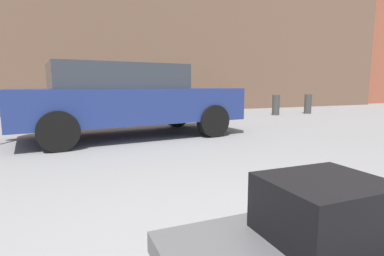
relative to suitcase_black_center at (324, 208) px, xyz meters
name	(u,v)px	position (x,y,z in m)	size (l,w,h in m)	color
building_facade_brick	(143,2)	(1.85, 10.91, 3.69)	(24.00, 1.20, 8.34)	brown
building_facade_side	(356,35)	(13.85, 11.38, 3.28)	(12.00, 1.00, 7.50)	brown
suitcase_black_center	(324,208)	(0.00, 0.00, 0.00)	(0.52, 0.44, 0.27)	black
parked_car	(127,99)	(0.07, 5.07, 0.29)	(4.46, 2.27, 1.42)	navy
bicycle_leaning	(211,103)	(4.03, 9.39, -0.10)	(1.73, 0.46, 0.96)	black
bollard_kerb_near	(201,107)	(2.80, 7.55, -0.13)	(0.25, 0.25, 0.70)	#383838
bollard_kerb_mid	(236,106)	(4.04, 7.55, -0.13)	(0.25, 0.25, 0.70)	#383838
bollard_kerb_far	(276,105)	(5.64, 7.55, -0.13)	(0.25, 0.25, 0.70)	#383838
bollard_corner	(308,104)	(7.07, 7.55, -0.13)	(0.25, 0.25, 0.70)	#383838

